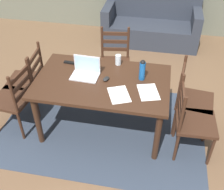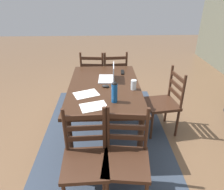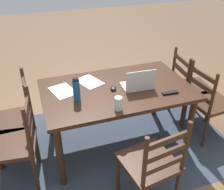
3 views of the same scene
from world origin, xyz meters
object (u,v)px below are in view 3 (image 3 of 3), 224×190
at_px(laptop, 138,83).
at_px(tv_remote, 170,93).
at_px(water_bottle, 76,89).
at_px(dining_table, 117,95).
at_px(chair_left_far, 208,102).
at_px(chair_right_far, 16,143).
at_px(chair_far_head, 151,164).
at_px(drinking_glass, 118,103).
at_px(chair_left_near, 189,87).
at_px(computer_mouse, 113,88).
at_px(chair_right_near, 15,119).

bearing_deg(laptop, tv_remote, 141.22).
bearing_deg(water_bottle, laptop, -176.83).
distance_m(dining_table, chair_left_far, 1.11).
xyz_separation_m(chair_right_far, chair_far_head, (-1.08, 0.65, 0.00)).
xyz_separation_m(laptop, drinking_glass, (0.34, 0.30, 0.01)).
bearing_deg(chair_left_near, water_bottle, 11.50).
bearing_deg(chair_left_far, chair_left_near, -90.01).
distance_m(dining_table, computer_mouse, 0.12).
distance_m(chair_right_near, drinking_glass, 1.16).
relative_size(laptop, water_bottle, 1.29).
bearing_deg(chair_right_far, drinking_glass, 169.10).
relative_size(chair_right_near, computer_mouse, 9.50).
distance_m(chair_right_near, water_bottle, 0.81).
relative_size(chair_right_near, chair_right_far, 1.00).
relative_size(drinking_glass, tv_remote, 0.76).
distance_m(dining_table, chair_left_near, 1.11).
relative_size(dining_table, chair_left_far, 1.65).
xyz_separation_m(chair_left_near, drinking_glass, (1.20, 0.57, 0.35)).
bearing_deg(chair_far_head, dining_table, -89.60).
bearing_deg(tv_remote, computer_mouse, -113.47).
bearing_deg(tv_remote, dining_table, -117.09).
height_order(chair_left_far, computer_mouse, chair_left_far).
bearing_deg(computer_mouse, laptop, -175.94).
height_order(chair_right_far, computer_mouse, chair_right_far).
bearing_deg(tv_remote, chair_right_near, -103.16).
bearing_deg(chair_far_head, tv_remote, -129.63).
relative_size(chair_left_near, chair_right_far, 1.00).
height_order(chair_right_far, water_bottle, water_bottle).
distance_m(drinking_glass, computer_mouse, 0.37).
relative_size(chair_right_near, water_bottle, 3.72).
relative_size(water_bottle, drinking_glass, 1.98).
bearing_deg(chair_right_near, chair_right_far, 89.96).
relative_size(chair_left_near, chair_far_head, 1.00).
xyz_separation_m(dining_table, laptop, (-0.21, 0.08, 0.15)).
height_order(chair_right_near, chair_left_near, same).
height_order(chair_left_far, water_bottle, water_bottle).
xyz_separation_m(water_bottle, tv_remote, (-0.92, 0.17, -0.12)).
distance_m(chair_far_head, tv_remote, 0.79).
distance_m(chair_right_near, chair_left_near, 2.14).
distance_m(chair_far_head, laptop, 0.87).
bearing_deg(computer_mouse, chair_left_near, -151.90).
relative_size(drinking_glass, computer_mouse, 1.29).
xyz_separation_m(chair_left_far, tv_remote, (0.60, 0.09, 0.30)).
xyz_separation_m(chair_right_near, drinking_glass, (-0.95, 0.57, 0.35)).
distance_m(chair_left_far, tv_remote, 0.67).
height_order(drinking_glass, tv_remote, drinking_glass).
bearing_deg(laptop, water_bottle, 3.17).
xyz_separation_m(chair_right_far, laptop, (-1.28, -0.12, 0.34)).
distance_m(chair_right_far, computer_mouse, 1.09).
xyz_separation_m(dining_table, chair_right_near, (1.07, -0.19, -0.20)).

